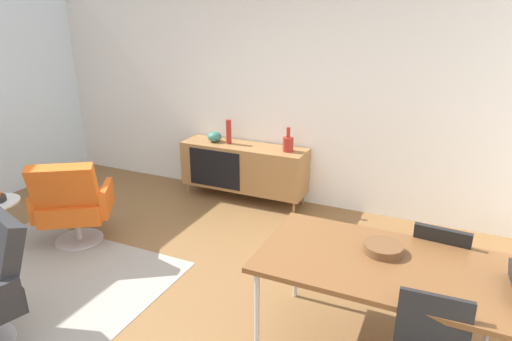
{
  "coord_description": "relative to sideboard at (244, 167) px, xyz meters",
  "views": [
    {
      "loc": [
        2.06,
        -2.34,
        2.25
      ],
      "look_at": [
        0.6,
        0.85,
        0.99
      ],
      "focal_mm": 30.51,
      "sensor_mm": 36.0,
      "label": 1
    }
  ],
  "objects": [
    {
      "name": "wall_back",
      "position": [
        0.23,
        0.3,
        0.96
      ],
      "size": [
        6.8,
        0.12,
        2.8
      ],
      "primitive_type": "cube",
      "color": "white",
      "rests_on": "ground_plane"
    },
    {
      "name": "dining_chair_back_right",
      "position": [
        2.36,
        -1.5,
        0.03
      ],
      "size": [
        0.43,
        0.45,
        0.86
      ],
      "color": "black",
      "rests_on": "ground_plane"
    },
    {
      "name": "wooden_bowl_on_table",
      "position": [
        2.0,
        -1.95,
        0.33
      ],
      "size": [
        0.26,
        0.26,
        0.06
      ],
      "primitive_type": "cylinder",
      "color": "brown",
      "rests_on": "dining_table"
    },
    {
      "name": "lounge_chair_red",
      "position": [
        -1.07,
        -1.76,
        0.03
      ],
      "size": [
        0.9,
        0.89,
        0.95
      ],
      "color": "#D85919",
      "rests_on": "ground_plane"
    },
    {
      "name": "vase_ceramic_small",
      "position": [
        -0.41,
        0.0,
        0.34
      ],
      "size": [
        0.18,
        0.18,
        0.13
      ],
      "color": "#337266",
      "rests_on": "sideboard"
    },
    {
      "name": "vase_cobalt",
      "position": [
        -0.2,
        0.0,
        0.43
      ],
      "size": [
        0.07,
        0.07,
        0.31
      ],
      "color": "maroon",
      "rests_on": "sideboard"
    },
    {
      "name": "ground_plane",
      "position": [
        0.23,
        -2.3,
        -0.44
      ],
      "size": [
        8.32,
        8.32,
        0.0
      ],
      "primitive_type": "plane",
      "color": "brown"
    },
    {
      "name": "area_rug",
      "position": [
        -0.84,
        -2.44,
        -0.44
      ],
      "size": [
        2.2,
        1.7,
        0.01
      ],
      "primitive_type": "cube",
      "color": "gray",
      "rests_on": "ground_plane"
    },
    {
      "name": "dining_table",
      "position": [
        2.02,
        -2.06,
        0.26
      ],
      "size": [
        1.6,
        0.9,
        0.74
      ],
      "color": "brown",
      "rests_on": "ground_plane"
    },
    {
      "name": "sideboard",
      "position": [
        0.0,
        0.0,
        0.0
      ],
      "size": [
        1.6,
        0.45,
        0.72
      ],
      "color": "olive",
      "rests_on": "ground_plane"
    },
    {
      "name": "vase_sculptural_dark",
      "position": [
        0.59,
        0.0,
        0.38
      ],
      "size": [
        0.13,
        0.13,
        0.29
      ],
      "color": "maroon",
      "rests_on": "sideboard"
    },
    {
      "name": "side_table_round",
      "position": [
        -1.66,
        -2.15,
        -0.12
      ],
      "size": [
        0.44,
        0.44,
        0.52
      ],
      "color": "white",
      "rests_on": "ground_plane"
    }
  ]
}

